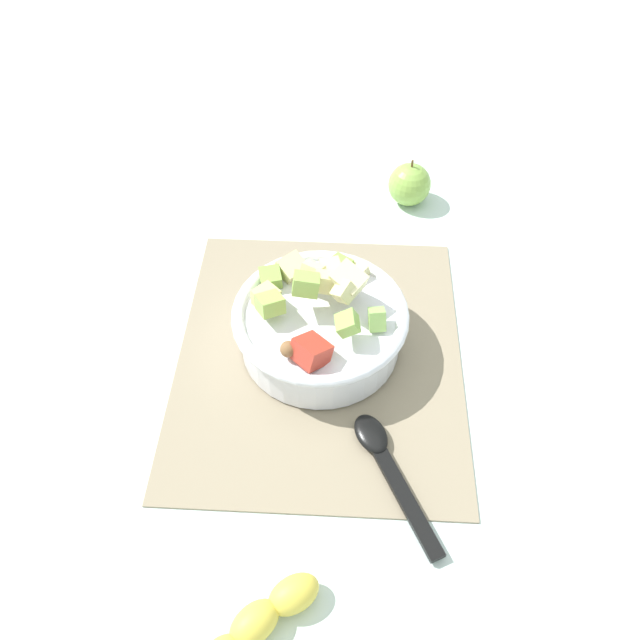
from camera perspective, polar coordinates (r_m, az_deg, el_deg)
ground_plane at (r=0.86m, az=-0.04°, el=-3.31°), size 2.40×2.40×0.00m
placemat at (r=0.85m, az=-0.04°, el=-3.19°), size 0.45×0.38×0.01m
salad_bowl at (r=0.83m, az=-0.02°, el=-0.29°), size 0.23×0.23×0.13m
serving_spoon at (r=0.76m, az=5.79°, el=-12.29°), size 0.18×0.11×0.01m
whole_apple at (r=1.08m, az=8.05°, el=11.98°), size 0.07×0.07×0.08m
banana_whole at (r=0.69m, az=-5.75°, el=-25.67°), size 0.13×0.13×0.04m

